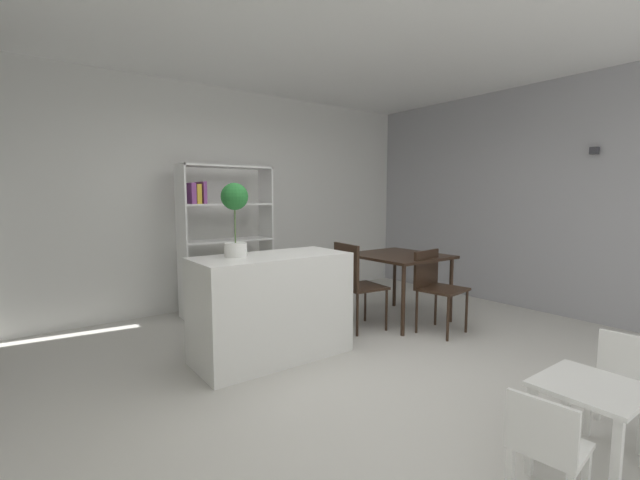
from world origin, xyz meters
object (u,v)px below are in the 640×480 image
(child_chair_left, at_px, (546,444))
(dining_table, at_px, (399,261))
(dining_chair_island_side, at_px, (354,279))
(child_table, at_px, (590,399))
(kitchen_island, at_px, (272,307))
(dining_chair_near, at_px, (435,282))
(potted_plant_on_island, at_px, (235,211))
(child_chair_right, at_px, (623,381))
(open_bookshelf, at_px, (221,239))

(child_chair_left, xyz_separation_m, dining_table, (1.67, 2.47, 0.39))
(dining_chair_island_side, bearing_deg, child_table, 176.25)
(kitchen_island, xyz_separation_m, child_chair_left, (0.10, -2.34, -0.16))
(dining_table, distance_m, dining_chair_near, 0.55)
(potted_plant_on_island, relative_size, dining_chair_near, 0.73)
(potted_plant_on_island, height_order, child_chair_right, potted_plant_on_island)
(open_bookshelf, xyz_separation_m, dining_chair_near, (1.55, -1.99, -0.40))
(open_bookshelf, bearing_deg, potted_plant_on_island, -108.90)
(kitchen_island, xyz_separation_m, dining_chair_near, (1.76, -0.40, 0.07))
(dining_chair_near, bearing_deg, potted_plant_on_island, 158.42)
(dining_chair_near, bearing_deg, open_bookshelf, 119.79)
(open_bookshelf, height_order, dining_table, open_bookshelf)
(child_table, height_order, child_chair_right, child_chair_right)
(potted_plant_on_island, bearing_deg, dining_table, 0.95)
(open_bookshelf, bearing_deg, child_chair_right, -77.15)
(kitchen_island, distance_m, child_chair_right, 2.58)
(child_table, distance_m, child_chair_right, 0.51)
(kitchen_island, xyz_separation_m, dining_chair_island_side, (1.10, 0.14, 0.10))
(child_chair_left, xyz_separation_m, dining_chair_island_side, (0.99, 2.48, 0.26))
(open_bookshelf, relative_size, dining_table, 1.82)
(child_chair_right, distance_m, dining_table, 2.57)
(child_chair_left, relative_size, dining_chair_near, 0.64)
(potted_plant_on_island, distance_m, child_table, 2.76)
(kitchen_island, relative_size, child_table, 2.67)
(potted_plant_on_island, height_order, dining_chair_near, potted_plant_on_island)
(dining_chair_island_side, bearing_deg, child_chair_right, -172.21)
(kitchen_island, xyz_separation_m, open_bookshelf, (0.22, 1.59, 0.47))
(potted_plant_on_island, bearing_deg, kitchen_island, -17.97)
(open_bookshelf, relative_size, dining_chair_near, 2.09)
(open_bookshelf, bearing_deg, dining_chair_near, -52.14)
(potted_plant_on_island, xyz_separation_m, child_chair_left, (0.40, -2.43, -1.02))
(kitchen_island, height_order, dining_chair_island_side, dining_chair_island_side)
(potted_plant_on_island, xyz_separation_m, child_chair_right, (1.41, -2.42, -0.99))
(open_bookshelf, bearing_deg, dining_table, -43.14)
(child_chair_right, xyz_separation_m, dining_chair_island_side, (-0.01, 2.47, 0.23))
(open_bookshelf, bearing_deg, dining_chair_island_side, -58.76)
(child_chair_left, relative_size, child_chair_right, 0.92)
(dining_chair_island_side, bearing_deg, child_chair_left, 165.69)
(potted_plant_on_island, relative_size, open_bookshelf, 0.35)
(child_chair_left, xyz_separation_m, dining_chair_near, (1.66, 1.94, 0.23))
(dining_table, bearing_deg, dining_chair_island_side, 178.89)
(child_table, distance_m, dining_table, 2.74)
(child_table, bearing_deg, dining_table, 64.53)
(child_table, xyz_separation_m, dining_table, (1.17, 2.46, 0.32))
(potted_plant_on_island, bearing_deg, dining_chair_near, -13.51)
(child_table, distance_m, child_chair_left, 0.50)
(kitchen_island, height_order, potted_plant_on_island, potted_plant_on_island)
(kitchen_island, relative_size, dining_chair_island_side, 1.45)
(kitchen_island, bearing_deg, child_chair_right, -64.47)
(child_table, height_order, dining_table, dining_table)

